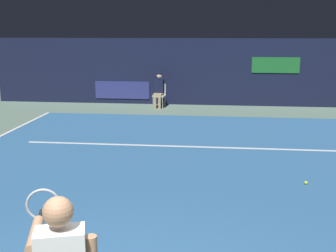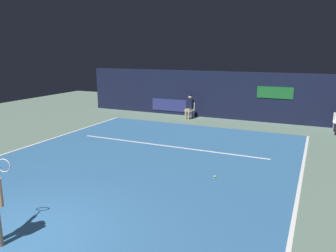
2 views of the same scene
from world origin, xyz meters
name	(u,v)px [view 1 (image 1 of 2)]	position (x,y,z in m)	size (l,w,h in m)	color
ground_plane	(168,175)	(0.00, 5.16, 0.00)	(31.33, 31.33, 0.00)	slate
court_surface	(168,175)	(0.00, 5.16, 0.01)	(10.11, 12.32, 0.01)	#336699
line_service	(178,146)	(0.00, 7.31, 0.01)	(7.88, 0.10, 0.01)	white
back_wall	(192,72)	(0.00, 13.76, 1.30)	(16.00, 0.33, 2.60)	#141933
line_judge_on_chair	(159,90)	(-1.20, 12.82, 0.69)	(0.49, 0.57, 1.32)	white
tennis_ball	(306,183)	(2.67, 4.88, 0.05)	(0.07, 0.07, 0.07)	#CCE033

